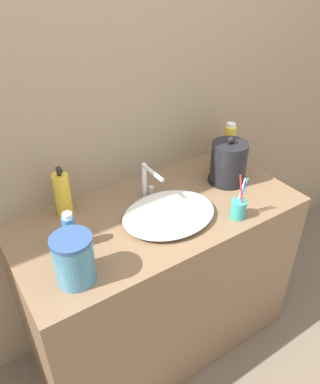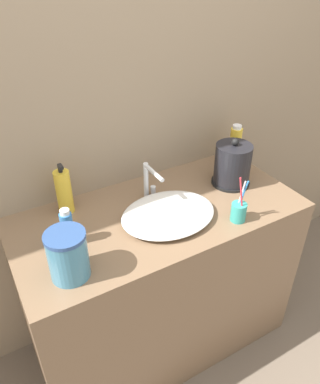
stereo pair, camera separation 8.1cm
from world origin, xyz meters
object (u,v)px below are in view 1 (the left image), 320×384
Objects in this scene: faucet at (148,180)px; electric_kettle at (228,164)px; water_pitcher at (74,259)px; toothbrush_cup at (239,208)px; shampoo_bottle at (70,231)px; mouthwash_bottle at (229,144)px; lotion_bottle at (63,195)px.

faucet is 0.40m from electric_kettle.
water_pitcher is at bearing -167.27° from electric_kettle.
toothbrush_cup is 1.35× the size of shampoo_bottle.
mouthwash_bottle is 1.21× the size of water_pitcher.
faucet is 0.73× the size of electric_kettle.
electric_kettle is at bearing -132.93° from mouthwash_bottle.
toothbrush_cup is at bearing -3.98° from water_pitcher.
faucet is 0.40m from toothbrush_cup.
electric_kettle reaches higher than mouthwash_bottle.
mouthwash_bottle is at bearing 18.53° from water_pitcher.
toothbrush_cup is 0.72m from lotion_bottle.
lotion_bottle is at bearing 144.91° from toothbrush_cup.
shampoo_bottle is at bearing -105.55° from lotion_bottle.
water_pitcher is (-0.11, -0.37, -0.01)m from lotion_bottle.
electric_kettle is at bearing 57.00° from toothbrush_cup.
shampoo_bottle is 0.72× the size of mouthwash_bottle.
water_pitcher is (-0.98, -0.33, -0.02)m from mouthwash_bottle.
shampoo_bottle is (-0.41, -0.11, -0.02)m from faucet.
shampoo_bottle is at bearing -164.56° from faucet.
shampoo_bottle is at bearing -169.78° from mouthwash_bottle.
faucet is 0.77× the size of mouthwash_bottle.
lotion_bottle is 1.05× the size of mouthwash_bottle.
toothbrush_cup reaches higher than faucet.
water_pitcher is (-0.70, 0.05, 0.04)m from toothbrush_cup.
faucet is at bearing -14.67° from lotion_bottle.
electric_kettle is 1.49× the size of shampoo_bottle.
lotion_bottle is 0.21m from shampoo_bottle.
electric_kettle reaches higher than water_pitcher.
faucet is 0.94× the size of water_pitcher.
water_pitcher is at bearing 176.02° from toothbrush_cup.
electric_kettle is at bearing 12.73° from water_pitcher.
lotion_bottle reaches higher than toothbrush_cup.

